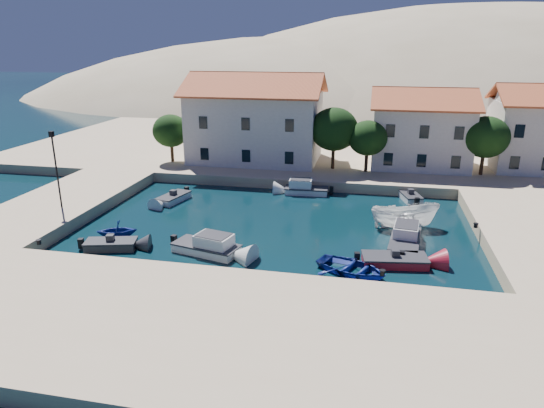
{
  "coord_description": "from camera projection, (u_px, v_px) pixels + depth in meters",
  "views": [
    {
      "loc": [
        6.91,
        -25.13,
        13.65
      ],
      "look_at": [
        -0.26,
        9.34,
        2.0
      ],
      "focal_mm": 32.0,
      "sensor_mm": 36.0,
      "label": 1
    }
  ],
  "objects": [
    {
      "name": "motorboat_grey_sw",
      "position": [
        111.0,
        245.0,
        33.87
      ],
      "size": [
        3.76,
        2.38,
        1.25
      ],
      "rotation": [
        0.0,
        0.0,
        0.26
      ],
      "color": "#2D2D31",
      "rests_on": "ground"
    },
    {
      "name": "trees",
      "position": [
        349.0,
        133.0,
        50.25
      ],
      "size": [
        37.3,
        5.3,
        6.45
      ],
      "color": "#382314",
      "rests_on": "quay_north"
    },
    {
      "name": "bollards",
      "position": [
        301.0,
        245.0,
        31.67
      ],
      "size": [
        29.36,
        9.56,
        0.3
      ],
      "color": "black",
      "rests_on": "ground"
    },
    {
      "name": "quay_west",
      "position": [
        61.0,
        204.0,
        41.79
      ],
      "size": [
        8.0,
        20.0,
        1.0
      ],
      "primitive_type": "cube",
      "color": "tan",
      "rests_on": "ground"
    },
    {
      "name": "building_right",
      "position": [
        540.0,
        126.0,
        50.5
      ],
      "size": [
        9.45,
        8.4,
        8.8
      ],
      "color": "beige",
      "rests_on": "quay_north"
    },
    {
      "name": "lamppost",
      "position": [
        55.0,
        162.0,
        38.3
      ],
      "size": [
        0.35,
        0.25,
        6.22
      ],
      "color": "black",
      "rests_on": "quay_west"
    },
    {
      "name": "quay_north",
      "position": [
        333.0,
        149.0,
        63.75
      ],
      "size": [
        80.0,
        36.0,
        1.0
      ],
      "primitive_type": "cube",
      "color": "tan",
      "rests_on": "ground"
    },
    {
      "name": "motorboat_white_ne",
      "position": [
        410.0,
        197.0,
        44.46
      ],
      "size": [
        2.21,
        3.38,
        1.25
      ],
      "rotation": [
        0.0,
        0.0,
        1.83
      ],
      "color": "white",
      "rests_on": "ground"
    },
    {
      "name": "building_mid",
      "position": [
        421.0,
        127.0,
        51.97
      ],
      "size": [
        10.5,
        8.4,
        8.3
      ],
      "color": "beige",
      "rests_on": "quay_north"
    },
    {
      "name": "cabin_cruiser_east",
      "position": [
        405.0,
        240.0,
        34.28
      ],
      "size": [
        2.58,
        5.13,
        1.6
      ],
      "rotation": [
        0.0,
        0.0,
        1.45
      ],
      "color": "white",
      "rests_on": "ground"
    },
    {
      "name": "cabin_cruiser_north",
      "position": [
        306.0,
        189.0,
        46.28
      ],
      "size": [
        4.15,
        1.93,
        1.6
      ],
      "rotation": [
        0.0,
        0.0,
        3.19
      ],
      "color": "white",
      "rests_on": "ground"
    },
    {
      "name": "rowboat_south",
      "position": [
        351.0,
        272.0,
        30.45
      ],
      "size": [
        5.44,
        4.74,
        0.94
      ],
      "primitive_type": "imported",
      "rotation": [
        0.0,
        0.0,
        1.17
      ],
      "color": "navy",
      "rests_on": "ground"
    },
    {
      "name": "hills",
      "position": [
        416.0,
        172.0,
        147.24
      ],
      "size": [
        254.0,
        176.0,
        99.0
      ],
      "color": "tan",
      "rests_on": "ground"
    },
    {
      "name": "rowboat_west",
      "position": [
        118.0,
        238.0,
        35.87
      ],
      "size": [
        3.53,
        3.3,
        1.5
      ],
      "primitive_type": "imported",
      "rotation": [
        0.0,
        0.0,
        -1.22
      ],
      "color": "navy",
      "rests_on": "ground"
    },
    {
      "name": "cabin_cruiser_south",
      "position": [
        206.0,
        246.0,
        33.2
      ],
      "size": [
        4.97,
        3.04,
        1.6
      ],
      "rotation": [
        0.0,
        0.0,
        -0.25
      ],
      "color": "white",
      "rests_on": "ground"
    },
    {
      "name": "motorboat_white_west",
      "position": [
        174.0,
        198.0,
        44.14
      ],
      "size": [
        2.36,
        3.83,
        1.25
      ],
      "rotation": [
        0.0,
        0.0,
        -1.8
      ],
      "color": "white",
      "rests_on": "ground"
    },
    {
      "name": "ground",
      "position": [
        244.0,
        284.0,
        28.98
      ],
      "size": [
        400.0,
        400.0,
        0.0
      ],
      "primitive_type": "plane",
      "color": "black",
      "rests_on": "ground"
    },
    {
      "name": "building_left",
      "position": [
        256.0,
        116.0,
        54.3
      ],
      "size": [
        14.7,
        9.45,
        9.7
      ],
      "color": "beige",
      "rests_on": "quay_north"
    },
    {
      "name": "boat_east",
      "position": [
        404.0,
        227.0,
        37.92
      ],
      "size": [
        5.69,
        3.33,
        2.07
      ],
      "primitive_type": "imported",
      "rotation": [
        0.0,
        0.0,
        1.83
      ],
      "color": "white",
      "rests_on": "ground"
    },
    {
      "name": "quay_south",
      "position": [
        212.0,
        332.0,
        23.24
      ],
      "size": [
        52.0,
        12.0,
        1.0
      ],
      "primitive_type": "cube",
      "color": "tan",
      "rests_on": "ground"
    },
    {
      "name": "motorboat_red_se",
      "position": [
        395.0,
        261.0,
        31.41
      ],
      "size": [
        4.38,
        2.44,
        1.25
      ],
      "rotation": [
        0.0,
        0.0,
        0.15
      ],
      "color": "maroon",
      "rests_on": "ground"
    }
  ]
}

